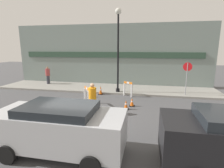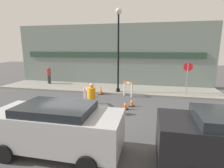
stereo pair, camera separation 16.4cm
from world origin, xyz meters
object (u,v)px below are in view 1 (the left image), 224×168
at_px(person_worker, 93,98).
at_px(person_pedestrian, 48,75).
at_px(streetlamp_post, 118,40).
at_px(stop_sign, 187,73).
at_px(parked_car_1, 60,126).

bearing_deg(person_worker, person_pedestrian, 55.22).
distance_m(streetlamp_post, person_worker, 5.39).
bearing_deg(streetlamp_post, person_worker, -98.09).
bearing_deg(stop_sign, person_worker, 52.17).
distance_m(stop_sign, parked_car_1, 9.70).
bearing_deg(parked_car_1, person_pedestrian, 122.79).
relative_size(person_worker, parked_car_1, 0.39).
xyz_separation_m(streetlamp_post, person_pedestrian, (-6.84, 1.72, -2.98)).
xyz_separation_m(stop_sign, parked_car_1, (-5.48, -7.96, -0.74)).
bearing_deg(person_worker, parked_car_1, -170.29).
height_order(stop_sign, person_worker, stop_sign).
relative_size(streetlamp_post, parked_car_1, 1.42).
bearing_deg(stop_sign, parked_car_1, 68.89).
xyz_separation_m(stop_sign, person_worker, (-5.49, -4.40, -0.81)).
bearing_deg(parked_car_1, stop_sign, 55.45).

